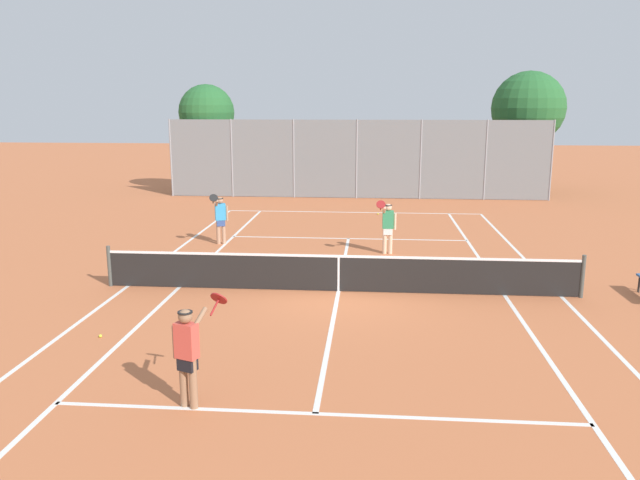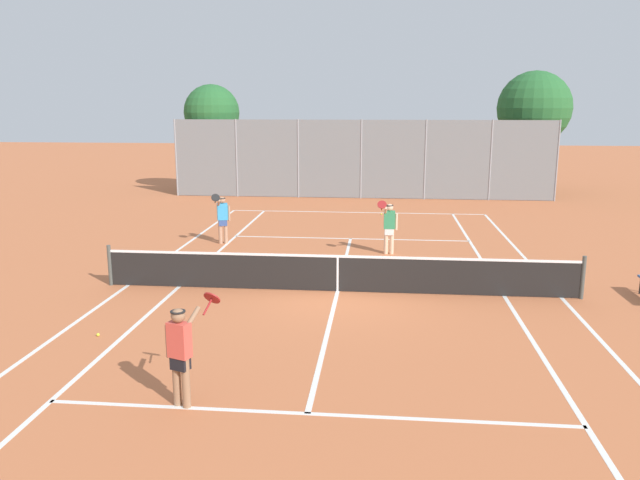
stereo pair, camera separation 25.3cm
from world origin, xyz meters
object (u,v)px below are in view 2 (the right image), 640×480
at_px(player_far_right, 389,225).
at_px(tree_behind_left, 211,114).
at_px(player_near_side, 181,350).
at_px(player_far_left, 223,217).
at_px(tennis_net, 338,272).
at_px(tree_behind_right, 535,110).
at_px(loose_tennis_ball_0, 98,335).
at_px(loose_tennis_ball_1, 381,214).

relative_size(player_far_right, tree_behind_left, 0.31).
height_order(player_near_side, player_far_left, same).
height_order(tennis_net, player_far_right, player_far_right).
bearing_deg(player_far_right, tennis_net, -107.33).
relative_size(player_near_side, player_far_left, 1.00).
distance_m(tennis_net, tree_behind_right, 21.74).
xyz_separation_m(player_far_right, loose_tennis_ball_0, (-5.96, -7.80, -0.89)).
relative_size(player_near_side, tree_behind_left, 0.31).
distance_m(tennis_net, player_far_right, 4.44).
height_order(loose_tennis_ball_1, tree_behind_left, tree_behind_left).
height_order(tennis_net, tree_behind_right, tree_behind_right).
relative_size(loose_tennis_ball_1, tree_behind_right, 0.01).
distance_m(tennis_net, loose_tennis_ball_0, 5.89).
bearing_deg(tree_behind_right, loose_tennis_ball_1, -134.73).
relative_size(loose_tennis_ball_0, loose_tennis_ball_1, 1.00).
bearing_deg(tree_behind_right, tree_behind_left, -174.28).
relative_size(tennis_net, loose_tennis_ball_0, 181.82).
bearing_deg(loose_tennis_ball_0, tennis_net, 37.64).
height_order(tennis_net, player_near_side, player_near_side).
bearing_deg(tree_behind_right, player_near_side, -113.11).
height_order(tennis_net, loose_tennis_ball_0, tennis_net).
xyz_separation_m(player_far_left, loose_tennis_ball_0, (-0.38, -8.77, -0.89)).
distance_m(player_near_side, loose_tennis_ball_0, 3.93).
bearing_deg(tree_behind_left, tree_behind_right, 5.72).
relative_size(player_near_side, loose_tennis_ball_1, 26.88).
bearing_deg(tree_behind_right, player_far_right, -116.84).
xyz_separation_m(player_far_left, player_far_right, (5.59, -0.97, 0.00)).
xyz_separation_m(tree_behind_left, tree_behind_right, (17.00, 1.70, 0.22)).
height_order(player_near_side, loose_tennis_ball_1, player_near_side).
height_order(player_near_side, loose_tennis_ball_0, player_near_side).
xyz_separation_m(player_far_left, tree_behind_left, (-3.73, 12.52, 3.20)).
bearing_deg(player_far_right, player_far_left, 170.20).
height_order(player_far_left, player_far_right, same).
distance_m(tennis_net, tree_behind_left, 19.76).
distance_m(player_far_right, tree_behind_left, 16.70).
distance_m(player_near_side, player_far_left, 11.74).
xyz_separation_m(player_near_side, tree_behind_left, (-6.02, 24.03, 3.20)).
height_order(player_near_side, tree_behind_right, tree_behind_right).
bearing_deg(tennis_net, tree_behind_left, 114.31).
relative_size(loose_tennis_ball_1, tree_behind_left, 0.01).
height_order(tennis_net, loose_tennis_ball_1, tennis_net).
distance_m(player_far_right, loose_tennis_ball_0, 9.86).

